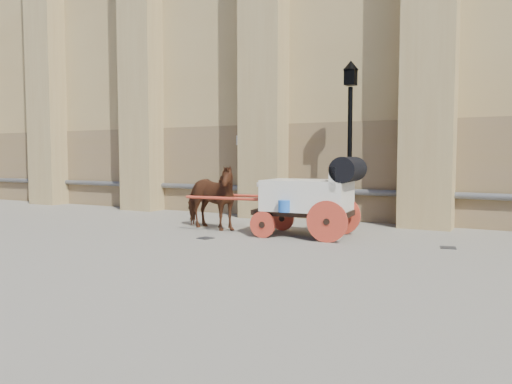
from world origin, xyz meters
The scene contains 6 objects.
ground centered at (0.00, 0.00, 0.00)m, with size 90.00×90.00×0.00m, color slate.
horse centered at (-1.09, 0.57, 0.86)m, with size 0.93×2.04×1.72m, color brown.
carriage centered at (1.83, 0.71, 1.05)m, with size 4.52×1.67×1.95m.
street_lamp centered at (2.02, 2.99, 2.46)m, with size 0.43×0.43×4.60m.
drain_grate_near centered at (-0.33, -0.73, 0.01)m, with size 0.32×0.32×0.01m, color black.
drain_grate_far centered at (4.95, 0.67, 0.01)m, with size 0.32×0.32×0.01m, color black.
Camera 1 is at (6.28, -10.57, 1.94)m, focal length 35.00 mm.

